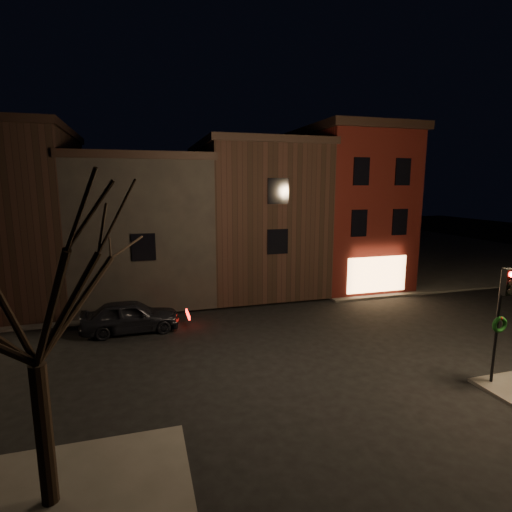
{
  "coord_description": "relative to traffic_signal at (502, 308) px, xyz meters",
  "views": [
    {
      "loc": [
        -5.85,
        -15.49,
        6.85
      ],
      "look_at": [
        -0.14,
        4.15,
        3.2
      ],
      "focal_mm": 28.0,
      "sensor_mm": 36.0,
      "label": 1
    }
  ],
  "objects": [
    {
      "name": "ground",
      "position": [
        -5.6,
        5.51,
        -2.81
      ],
      "size": [
        120.0,
        120.0,
        0.0
      ],
      "primitive_type": "plane",
      "color": "black",
      "rests_on": "ground"
    },
    {
      "name": "corner_building",
      "position": [
        2.4,
        14.98,
        2.59
      ],
      "size": [
        6.5,
        8.5,
        10.5
      ],
      "color": "#4D110D",
      "rests_on": "ground"
    },
    {
      "name": "parked_car_a",
      "position": [
        -12.1,
        8.94,
        -2.05
      ],
      "size": [
        4.51,
        1.88,
        1.53
      ],
      "primitive_type": "imported",
      "rotation": [
        0.0,
        0.0,
        1.59
      ],
      "color": "black",
      "rests_on": "ground"
    },
    {
      "name": "bare_tree_left",
      "position": [
        -13.6,
        -1.49,
        2.63
      ],
      "size": [
        5.6,
        5.6,
        7.5
      ],
      "color": "black",
      "rests_on": "sidewalk_near_left"
    },
    {
      "name": "row_building_a",
      "position": [
        -4.1,
        16.01,
        2.03
      ],
      "size": [
        7.3,
        10.3,
        9.4
      ],
      "color": "black",
      "rests_on": "ground"
    },
    {
      "name": "row_building_c",
      "position": [
        -18.6,
        16.01,
        2.28
      ],
      "size": [
        7.3,
        10.3,
        9.9
      ],
      "color": "black",
      "rests_on": "ground"
    },
    {
      "name": "sidewalk_far_right",
      "position": [
        14.4,
        25.51,
        -2.75
      ],
      "size": [
        30.0,
        30.0,
        0.12
      ],
      "primitive_type": "cube",
      "color": "#2D2B28",
      "rests_on": "ground"
    },
    {
      "name": "traffic_signal",
      "position": [
        0.0,
        0.0,
        0.0
      ],
      "size": [
        0.58,
        0.38,
        4.05
      ],
      "color": "black",
      "rests_on": "sidewalk_near_right"
    },
    {
      "name": "row_building_b",
      "position": [
        -11.35,
        16.01,
        1.53
      ],
      "size": [
        7.8,
        10.3,
        8.4
      ],
      "color": "black",
      "rests_on": "ground"
    }
  ]
}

